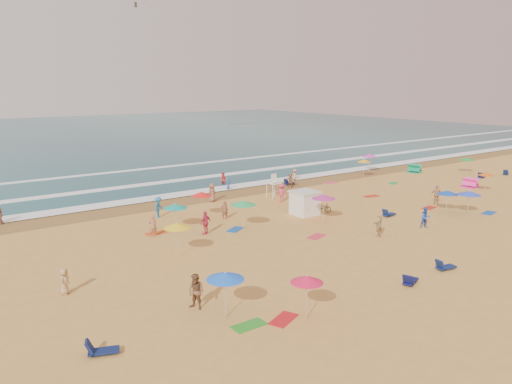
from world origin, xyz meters
TOP-DOWN VIEW (x-y plane):
  - ground at (0.00, 0.00)m, footprint 220.00×220.00m
  - ocean at (0.00, 84.00)m, footprint 220.00×140.00m
  - wet_sand at (0.00, 12.50)m, footprint 220.00×220.00m
  - surf_foam at (0.00, 21.32)m, footprint 200.00×18.70m
  - cabana at (1.90, 1.44)m, footprint 2.00×2.00m
  - cabana_roof at (1.90, 1.44)m, footprint 2.20×2.20m
  - bicycle at (3.80, 1.14)m, footprint 1.29×1.59m
  - lifeguard_stand at (3.76, 8.27)m, footprint 1.20×1.20m
  - beach_umbrellas at (2.61, -0.36)m, footprint 65.70×28.08m
  - loungers at (7.75, -3.25)m, footprint 57.99×27.35m
  - towels at (2.95, -1.70)m, footprint 35.72×24.92m
  - popup_tents at (26.56, 4.43)m, footprint 5.32×11.67m
  - beachgoers at (-1.58, 4.46)m, footprint 36.15×27.48m

SIDE VIEW (x-z plane):
  - ground at x=0.00m, z-range 0.00..0.00m
  - ocean at x=0.00m, z-range -0.09..0.09m
  - wet_sand at x=0.00m, z-range 0.01..0.01m
  - towels at x=2.95m, z-range 0.00..0.03m
  - surf_foam at x=0.00m, z-range 0.08..0.12m
  - loungers at x=7.75m, z-range 0.00..0.34m
  - bicycle at x=3.80m, z-range 0.00..0.81m
  - popup_tents at x=26.56m, z-range 0.00..1.20m
  - beachgoers at x=-1.58m, z-range -0.26..1.88m
  - cabana at x=1.90m, z-range 0.00..2.00m
  - lifeguard_stand at x=3.76m, z-range 0.00..2.10m
  - cabana_roof at x=1.90m, z-range 2.00..2.12m
  - beach_umbrellas at x=2.61m, z-range 1.73..2.49m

